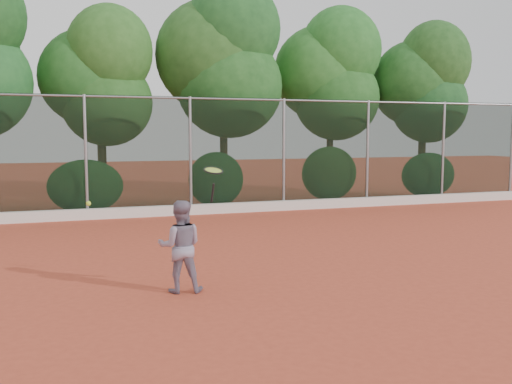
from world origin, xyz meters
name	(u,v)px	position (x,y,z in m)	size (l,w,h in m)	color
ground	(274,264)	(0.00, 0.00, 0.00)	(80.00, 80.00, 0.00)	#C0472D
concrete_curb	(192,210)	(0.00, 6.82, 0.15)	(24.00, 0.20, 0.30)	silver
tennis_player	(180,246)	(-2.01, -1.27, 0.71)	(0.69, 0.54, 1.41)	gray
chainlink_fence	(190,152)	(0.00, 7.00, 1.86)	(24.09, 0.09, 3.50)	black
foliage_backdrop	(160,72)	(-0.55, 8.98, 4.40)	(23.70, 3.63, 7.55)	#402718
tennis_racket	(213,173)	(-1.52, -1.41, 1.83)	(0.35, 0.35, 0.56)	black
tennis_ball_in_flight	(88,203)	(-3.32, -0.99, 1.39)	(0.07, 0.07, 0.07)	#C5E834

